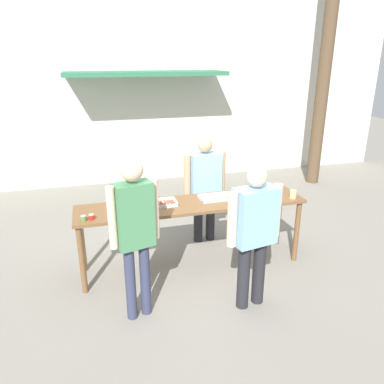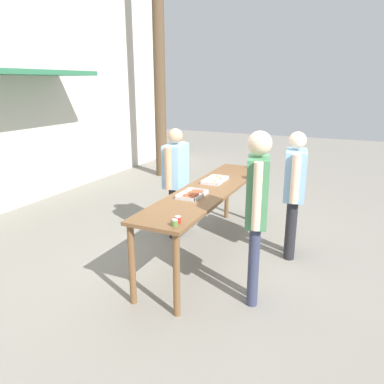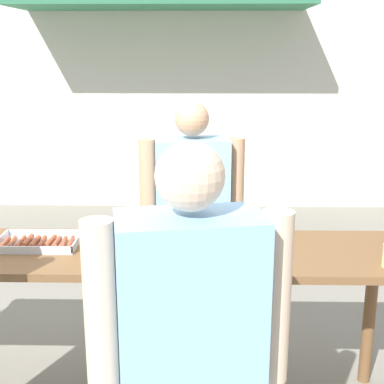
% 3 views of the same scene
% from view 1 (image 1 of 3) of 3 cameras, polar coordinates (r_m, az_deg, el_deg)
% --- Properties ---
extents(ground_plane, '(24.00, 24.00, 0.00)m').
position_cam_1_polar(ground_plane, '(5.29, -0.00, -11.04)').
color(ground_plane, gray).
extents(building_facade_back, '(12.00, 1.11, 4.50)m').
position_cam_1_polar(building_facade_back, '(8.44, -7.60, 16.65)').
color(building_facade_back, beige).
rests_on(building_facade_back, ground).
extents(serving_table, '(2.99, 0.65, 0.93)m').
position_cam_1_polar(serving_table, '(4.91, -0.00, -2.80)').
color(serving_table, brown).
rests_on(serving_table, ground).
extents(food_tray_sausages, '(0.42, 0.27, 0.04)m').
position_cam_1_polar(food_tray_sausages, '(4.83, -4.84, -1.75)').
color(food_tray_sausages, silver).
rests_on(food_tray_sausages, serving_table).
extents(food_tray_buns, '(0.45, 0.25, 0.06)m').
position_cam_1_polar(food_tray_buns, '(5.02, 3.88, -0.81)').
color(food_tray_buns, silver).
rests_on(food_tray_buns, serving_table).
extents(condiment_jar_mustard, '(0.06, 0.06, 0.07)m').
position_cam_1_polar(condiment_jar_mustard, '(4.51, -16.21, -3.88)').
color(condiment_jar_mustard, '#567A38').
rests_on(condiment_jar_mustard, serving_table).
extents(condiment_jar_ketchup, '(0.06, 0.06, 0.07)m').
position_cam_1_polar(condiment_jar_ketchup, '(4.53, -15.07, -3.70)').
color(condiment_jar_ketchup, '#B22319').
rests_on(condiment_jar_ketchup, serving_table).
extents(beer_cup, '(0.09, 0.09, 0.11)m').
position_cam_1_polar(beer_cup, '(5.19, 15.14, -0.34)').
color(beer_cup, '#DBC67A').
rests_on(beer_cup, serving_table).
extents(person_server_behind_table, '(0.66, 0.30, 1.62)m').
position_cam_1_polar(person_server_behind_table, '(5.59, 1.95, 1.49)').
color(person_server_behind_table, '#232328').
rests_on(person_server_behind_table, ground).
extents(person_customer_holding_hotdog, '(0.53, 0.30, 1.81)m').
position_cam_1_polar(person_customer_holding_hotdog, '(3.88, -8.73, -5.01)').
color(person_customer_holding_hotdog, '#333851').
rests_on(person_customer_holding_hotdog, ground).
extents(person_customer_with_cup, '(0.67, 0.34, 1.67)m').
position_cam_1_polar(person_customer_with_cup, '(4.12, 9.44, -5.37)').
color(person_customer_with_cup, '#232328').
rests_on(person_customer_with_cup, ground).
extents(utility_pole, '(1.10, 0.27, 6.25)m').
position_cam_1_polar(utility_pole, '(8.66, 20.14, 21.89)').
color(utility_pole, brown).
rests_on(utility_pole, ground).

